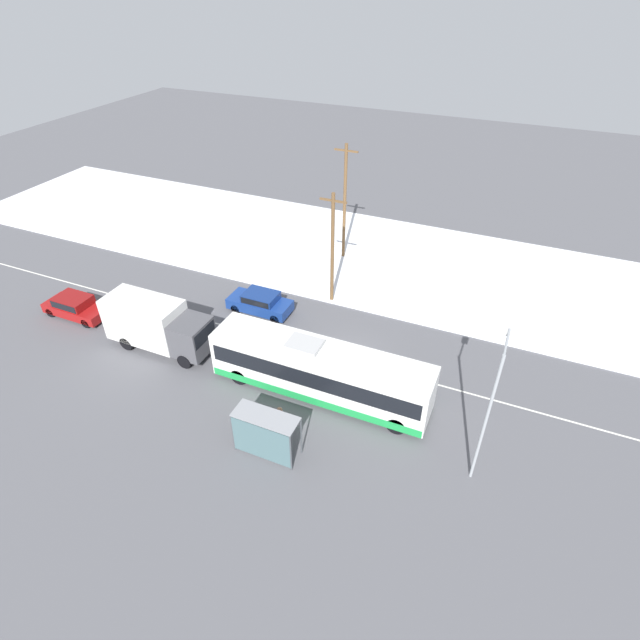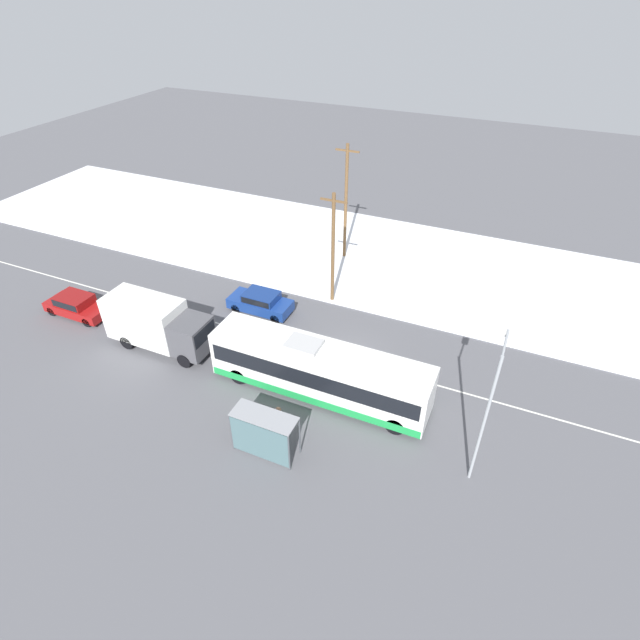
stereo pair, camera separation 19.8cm
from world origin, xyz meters
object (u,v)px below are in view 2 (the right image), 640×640
Objects in this scene: parked_car_near_truck at (76,304)px; bus_shelter at (262,431)px; utility_pole_roadside at (333,248)px; sedan_car at (261,301)px; pedestrian_at_stop at (279,418)px; streetlamp at (490,400)px; utility_pole_snowlot at (346,202)px; box_truck at (157,323)px; city_bus at (319,371)px.

parked_car_near_truck is 1.40× the size of bus_shelter.
utility_pole_roadside is at bearing 99.13° from bus_shelter.
pedestrian_at_stop reaches higher than sedan_car.
streetlamp is 15.65m from utility_pole_roadside.
utility_pole_roadside is 6.48m from utility_pole_snowlot.
box_truck is 12.05m from utility_pole_roadside.
pedestrian_at_stop is at bearing -78.25° from utility_pole_snowlot.
streetlamp is at bearing -4.88° from box_truck.
streetlamp reaches higher than pedestrian_at_stop.
utility_pole_snowlot reaches higher than sedan_car.
utility_pole_roadside is (-2.90, 8.73, 2.57)m from city_bus.
utility_pole_snowlot is at bearing 100.72° from bus_shelter.
parked_car_near_truck is at bearing -132.34° from utility_pole_snowlot.
box_truck is at bearing 175.12° from streetlamp.
box_truck is at bearing -178.84° from city_bus.
streetlamp is at bearing -4.58° from parked_car_near_truck.
box_truck is 10.53m from pedestrian_at_stop.
utility_pole_roadside is (3.91, 3.16, 3.34)m from sedan_car.
bus_shelter is at bearing -25.84° from box_truck.
utility_pole_snowlot reaches higher than streetlamp.
bus_shelter is at bearing -80.87° from utility_pole_roadside.
sedan_car is 0.54× the size of utility_pole_roadside.
streetlamp is (26.51, -2.12, 3.79)m from parked_car_near_truck.
streetlamp is 0.92× the size of utility_pole_roadside.
parked_car_near_truck is at bearing 175.42° from streetlamp.
utility_pole_roadside is at bearing -75.85° from utility_pole_snowlot.
utility_pole_snowlot is at bearing 47.66° from parked_car_near_truck.
city_bus reaches higher than bus_shelter.
sedan_car is 0.48× the size of utility_pole_snowlot.
sedan_car is 0.59× the size of streetlamp.
bus_shelter is at bearing -92.23° from pedestrian_at_stop.
bus_shelter is 10.25m from streetlamp.
pedestrian_at_stop is at bearing -100.15° from city_bus.
pedestrian_at_stop is at bearing -169.86° from streetlamp.
pedestrian_at_stop is (9.98, -3.29, -0.64)m from box_truck.
streetlamp is at bearing 154.28° from sedan_car.
sedan_car is at bearing -141.03° from utility_pole_roadside.
city_bus reaches higher than sedan_car.
parked_car_near_truck is (-11.09, -5.31, -0.01)m from sedan_car.
city_bus is 2.82× the size of sedan_car.
bus_shelter is at bearing -79.28° from utility_pole_snowlot.
box_truck is at bearing -3.77° from parked_car_near_truck.
box_truck is 1.54× the size of sedan_car.
streetlamp is at bearing 18.79° from bus_shelter.
box_truck is 0.84× the size of utility_pole_roadside.
bus_shelter is at bearing -97.79° from city_bus.
city_bus is 10.62m from box_truck.
pedestrian_at_stop is 12.81m from utility_pole_roadside.
box_truck is 19.51m from streetlamp.
parked_car_near_truck is 2.44× the size of pedestrian_at_stop.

